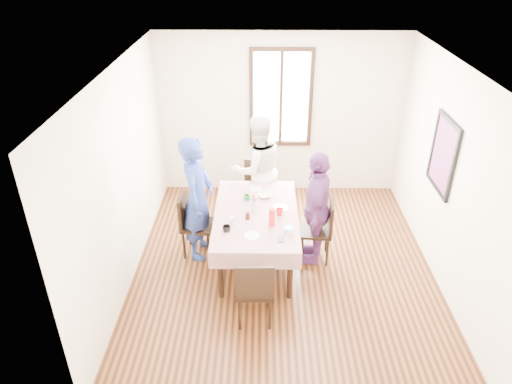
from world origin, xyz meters
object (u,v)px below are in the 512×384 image
(person_left, at_px, (197,198))
(chair_right, at_px, (316,230))
(dining_table, at_px, (256,237))
(person_right, at_px, (316,208))
(chair_left, at_px, (198,225))
(person_far, at_px, (257,168))
(chair_near, at_px, (255,288))
(chair_far, at_px, (257,191))

(person_left, bearing_deg, chair_right, -85.61)
(dining_table, xyz_separation_m, chair_right, (0.81, 0.05, 0.08))
(person_right, bearing_deg, chair_right, 100.64)
(dining_table, xyz_separation_m, chair_left, (-0.81, 0.16, 0.08))
(chair_left, distance_m, person_far, 1.32)
(chair_near, distance_m, person_right, 1.47)
(person_left, bearing_deg, chair_near, -140.66)
(person_left, height_order, person_right, person_left)
(chair_left, distance_m, chair_near, 1.53)
(chair_far, relative_size, person_left, 0.52)
(chair_near, bearing_deg, person_far, 88.49)
(dining_table, distance_m, person_far, 1.22)
(chair_left, height_order, chair_right, same)
(chair_left, xyz_separation_m, chair_near, (0.81, -1.30, 0.00))
(chair_left, distance_m, chair_right, 1.62)
(person_far, bearing_deg, chair_right, 102.82)
(dining_table, relative_size, person_right, 1.03)
(dining_table, relative_size, chair_far, 1.83)
(dining_table, bearing_deg, person_far, 90.00)
(chair_right, relative_size, chair_far, 1.00)
(chair_near, bearing_deg, person_left, 119.70)
(dining_table, bearing_deg, chair_right, 3.68)
(chair_far, bearing_deg, chair_right, 128.91)
(person_far, bearing_deg, chair_near, 65.74)
(chair_near, height_order, person_right, person_right)
(chair_left, distance_m, person_left, 0.43)
(person_far, bearing_deg, person_right, 102.08)
(chair_right, relative_size, person_far, 0.53)
(person_left, bearing_deg, dining_table, -93.08)
(chair_left, bearing_deg, dining_table, 84.31)
(chair_left, bearing_deg, chair_right, 91.54)
(chair_far, distance_m, person_left, 1.33)
(person_left, relative_size, person_right, 1.09)
(person_right, bearing_deg, chair_near, -22.73)
(chair_left, distance_m, chair_far, 1.28)
(chair_right, relative_size, person_right, 0.56)
(chair_left, relative_size, person_left, 0.52)
(person_far, relative_size, person_right, 1.06)
(chair_near, distance_m, person_left, 1.58)
(dining_table, height_order, person_left, person_left)
(chair_right, distance_m, chair_far, 1.36)
(chair_near, xyz_separation_m, person_far, (-0.00, 2.27, 0.40))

